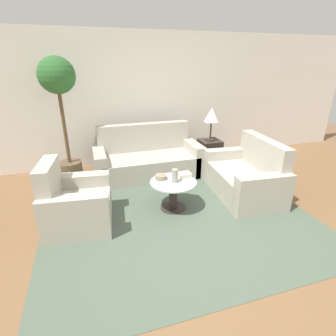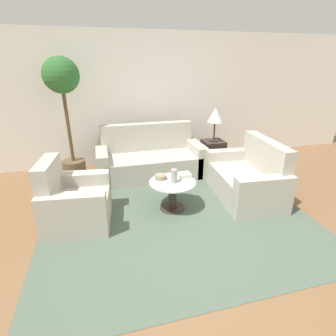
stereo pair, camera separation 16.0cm
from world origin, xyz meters
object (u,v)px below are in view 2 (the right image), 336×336
coffee_table (172,191)px  vase (174,176)px  loveseat (248,179)px  bowl (160,177)px  armchair (73,204)px  book_stack (184,175)px  potted_plant (64,97)px  table_lamp (215,116)px  sofa_main (150,160)px

coffee_table → vase: vase is taller
loveseat → coffee_table: 1.30m
loveseat → bowl: loveseat is taller
armchair → loveseat: bearing=-81.2°
vase → book_stack: (0.19, 0.13, -0.07)m
potted_plant → book_stack: size_ratio=11.22×
table_lamp → potted_plant: bearing=174.7°
sofa_main → bowl: bearing=-94.0°
sofa_main → coffee_table: size_ratio=2.92×
armchair → book_stack: (1.58, 0.12, 0.18)m
armchair → loveseat: 2.67m
coffee_table → book_stack: (0.21, 0.11, 0.19)m
vase → potted_plant: bearing=132.1°
sofa_main → loveseat: (1.35, -1.27, -0.00)m
loveseat → bowl: 1.45m
coffee_table → bowl: (-0.14, 0.14, 0.19)m
armchair → vase: (1.39, -0.01, 0.25)m
loveseat → table_lamp: size_ratio=2.27×
bowl → book_stack: (0.35, -0.03, 0.00)m
coffee_table → book_stack: 0.30m
sofa_main → potted_plant: potted_plant is taller
armchair → coffee_table: 1.37m
armchair → loveseat: (2.66, 0.10, 0.00)m
coffee_table → bowl: bearing=135.9°
potted_plant → armchair: bearing=-86.7°
vase → book_stack: size_ratio=1.04×
vase → book_stack: vase is taller
loveseat → bowl: (-1.44, 0.05, 0.18)m
loveseat → book_stack: loveseat is taller
sofa_main → loveseat: sofa_main is taller
potted_plant → loveseat: bearing=-28.9°
table_lamp → book_stack: table_lamp is taller
loveseat → potted_plant: bearing=-114.2°
loveseat → table_lamp: (-0.05, 1.27, 0.77)m
sofa_main → coffee_table: 1.37m
loveseat → coffee_table: loveseat is taller
potted_plant → bowl: bearing=-48.1°
bowl → vase: bearing=-45.8°
sofa_main → vase: (0.07, -1.39, 0.24)m
potted_plant → table_lamp: bearing=-5.3°
loveseat → table_lamp: 1.49m
armchair → table_lamp: 3.05m
sofa_main → armchair: 1.90m
loveseat → coffee_table: size_ratio=2.18×
table_lamp → potted_plant: potted_plant is taller
bowl → coffee_table: bearing=-44.1°
potted_plant → bowl: size_ratio=12.68×
sofa_main → bowl: size_ratio=11.74×
table_lamp → bowl: size_ratio=3.86×
book_stack → vase: bearing=-148.3°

